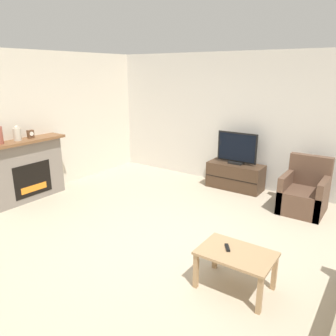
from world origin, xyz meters
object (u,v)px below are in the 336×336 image
at_px(mantel_vase_centre_left, 17,134).
at_px(armchair, 304,194).
at_px(fireplace, 27,169).
at_px(tv, 237,149).
at_px(mantel_clock, 31,134).
at_px(remote, 227,248).
at_px(coffee_table, 236,258).
at_px(tv_stand, 235,176).

xyz_separation_m(mantel_vase_centre_left, armchair, (4.34, 2.48, -0.97)).
bearing_deg(fireplace, tv, 43.16).
height_order(mantel_clock, remote, mantel_clock).
height_order(mantel_vase_centre_left, armchair, mantel_vase_centre_left).
distance_m(mantel_clock, tv, 3.93).
distance_m(mantel_vase_centre_left, remote, 4.21).
distance_m(fireplace, mantel_vase_centre_left, 0.69).
relative_size(mantel_vase_centre_left, coffee_table, 0.33).
relative_size(coffee_table, remote, 5.48).
relative_size(mantel_vase_centre_left, armchair, 0.29).
height_order(armchair, coffee_table, armchair).
relative_size(tv_stand, armchair, 1.19).
bearing_deg(armchair, fireplace, -151.44).
distance_m(mantel_vase_centre_left, coffee_table, 4.33).
distance_m(fireplace, remote, 4.15).
distance_m(tv_stand, coffee_table, 3.29).
bearing_deg(mantel_clock, coffee_table, -5.47).
height_order(fireplace, mantel_clock, mantel_clock).
bearing_deg(mantel_clock, tv_stand, 41.79).
distance_m(mantel_vase_centre_left, tv_stand, 4.21).
relative_size(fireplace, tv, 1.78).
bearing_deg(mantel_vase_centre_left, remote, -1.82).
xyz_separation_m(mantel_vase_centre_left, remote, (4.13, -0.13, -0.81)).
xyz_separation_m(fireplace, tv, (2.93, 2.75, 0.24)).
bearing_deg(remote, tv, 78.09).
bearing_deg(tv_stand, fireplace, -136.82).
relative_size(fireplace, coffee_table, 1.82).
bearing_deg(mantel_vase_centre_left, coffee_table, -2.02).
bearing_deg(remote, coffee_table, -43.07).
bearing_deg(mantel_clock, tv, 41.76).
bearing_deg(remote, mantel_vase_centre_left, 144.25).
relative_size(tv_stand, coffee_table, 1.38).
height_order(tv_stand, armchair, armchair).
relative_size(fireplace, armchair, 1.57).
distance_m(tv, armchair, 1.57).
height_order(mantel_clock, tv, mantel_clock).
distance_m(fireplace, mantel_clock, 0.65).
height_order(tv_stand, coffee_table, tv_stand).
bearing_deg(remote, fireplace, 142.74).
bearing_deg(fireplace, mantel_vase_centre_left, -81.32).
distance_m(mantel_vase_centre_left, tv, 4.11).
distance_m(armchair, coffee_table, 2.64).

